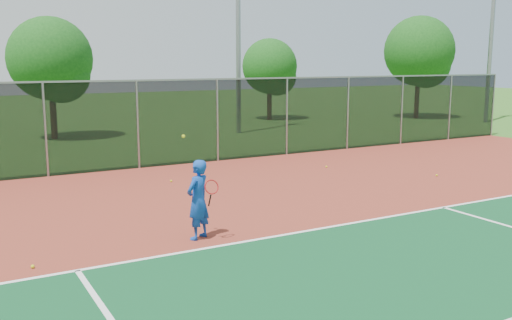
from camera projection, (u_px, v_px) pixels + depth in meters
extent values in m
plane|color=#2B5E1B|center=(490.00, 257.00, 10.79)|extent=(120.00, 120.00, 0.00)
cube|color=maroon|center=(413.00, 230.00, 12.51)|extent=(30.00, 20.00, 0.02)
cube|color=white|center=(443.00, 207.00, 14.32)|extent=(22.00, 0.10, 0.00)
cube|color=black|center=(217.00, 120.00, 20.85)|extent=(30.00, 0.04, 3.00)
cube|color=gray|center=(217.00, 79.00, 20.60)|extent=(30.00, 0.06, 0.06)
imported|color=#1140A3|center=(198.00, 200.00, 11.70)|extent=(0.72, 0.65, 1.66)
cylinder|color=black|center=(210.00, 200.00, 11.56)|extent=(0.03, 0.15, 0.27)
torus|color=#A51414|center=(212.00, 187.00, 11.42)|extent=(0.30, 0.13, 0.29)
sphere|color=#C2C917|center=(183.00, 136.00, 11.44)|extent=(0.07, 0.07, 0.07)
sphere|color=#C2C917|center=(326.00, 167.00, 19.70)|extent=(0.07, 0.07, 0.07)
sphere|color=#C2C917|center=(171.00, 181.00, 17.36)|extent=(0.07, 0.07, 0.07)
sphere|color=#C2C917|center=(437.00, 175.00, 18.23)|extent=(0.07, 0.07, 0.07)
sphere|color=#C2C917|center=(33.00, 267.00, 10.13)|extent=(0.07, 0.07, 0.07)
cylinder|color=gray|center=(238.00, 20.00, 28.44)|extent=(0.24, 0.24, 11.33)
cylinder|color=gray|center=(492.00, 27.00, 33.51)|extent=(0.24, 0.24, 11.33)
cylinder|color=#372514|center=(54.00, 116.00, 27.01)|extent=(0.30, 0.30, 2.19)
sphere|color=#124613|center=(50.00, 59.00, 26.55)|extent=(3.90, 3.90, 3.90)
sphere|color=#124613|center=(61.00, 74.00, 26.61)|extent=(2.68, 2.68, 2.68)
cylinder|color=#372514|center=(269.00, 104.00, 36.11)|extent=(0.30, 0.30, 1.94)
sphere|color=#124613|center=(270.00, 66.00, 35.71)|extent=(3.46, 3.46, 3.46)
sphere|color=#124613|center=(277.00, 77.00, 35.75)|extent=(2.38, 2.38, 2.38)
cylinder|color=#372514|center=(417.00, 99.00, 36.87)|extent=(0.30, 0.30, 2.50)
sphere|color=#124613|center=(419.00, 51.00, 36.35)|extent=(4.44, 4.44, 4.44)
sphere|color=#124613|center=(427.00, 64.00, 36.42)|extent=(3.05, 3.05, 3.05)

